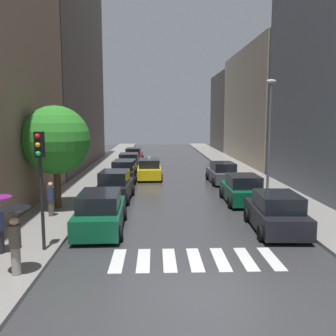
{
  "coord_description": "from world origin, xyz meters",
  "views": [
    {
      "loc": [
        -1.38,
        -9.82,
        4.92
      ],
      "look_at": [
        -0.34,
        20.05,
        0.89
      ],
      "focal_mm": 39.74,
      "sensor_mm": 36.0,
      "label": 1
    }
  ],
  "objects": [
    {
      "name": "parked_car_left_second",
      "position": [
        -3.81,
        12.26,
        0.83
      ],
      "size": [
        2.17,
        4.27,
        1.8
      ],
      "rotation": [
        0.0,
        0.0,
        1.53
      ],
      "color": "black",
      "rests_on": "ground"
    },
    {
      "name": "building_right_mid",
      "position": [
        11.0,
        31.14,
        6.15
      ],
      "size": [
        6.0,
        19.1,
        12.3
      ],
      "primitive_type": "cube",
      "color": "#B2A38C",
      "rests_on": "ground"
    },
    {
      "name": "pedestrian_foreground",
      "position": [
        -5.65,
        1.2,
        1.68
      ],
      "size": [
        1.03,
        1.03,
        2.1
      ],
      "rotation": [
        0.0,
        0.0,
        5.74
      ],
      "color": "gray",
      "rests_on": "sidewalk_left"
    },
    {
      "name": "ground_plane",
      "position": [
        0.0,
        24.0,
        -0.02
      ],
      "size": [
        28.0,
        72.0,
        0.04
      ],
      "primitive_type": "cube",
      "color": "#353538"
    },
    {
      "name": "taxi_midroad",
      "position": [
        -1.86,
        20.2,
        0.76
      ],
      "size": [
        2.12,
        4.41,
        1.81
      ],
      "rotation": [
        0.0,
        0.0,
        1.59
      ],
      "color": "yellow",
      "rests_on": "ground"
    },
    {
      "name": "parked_car_left_third",
      "position": [
        -3.77,
        19.02,
        0.79
      ],
      "size": [
        2.21,
        4.8,
        1.68
      ],
      "rotation": [
        0.0,
        0.0,
        1.52
      ],
      "color": "black",
      "rests_on": "ground"
    },
    {
      "name": "lamp_post_right",
      "position": [
        5.55,
        12.52,
        4.21
      ],
      "size": [
        0.6,
        0.28,
        7.06
      ],
      "color": "#595B60",
      "rests_on": "sidewalk_right"
    },
    {
      "name": "pedestrian_by_kerb",
      "position": [
        -6.48,
        8.14,
        1.03
      ],
      "size": [
        0.36,
        0.36,
        1.68
      ],
      "rotation": [
        0.0,
        0.0,
        1.77
      ],
      "color": "brown",
      "rests_on": "sidewalk_left"
    },
    {
      "name": "building_right_far",
      "position": [
        11.0,
        47.16,
        5.75
      ],
      "size": [
        6.0,
        12.17,
        11.49
      ],
      "primitive_type": "cube",
      "color": "#564C47",
      "rests_on": "ground"
    },
    {
      "name": "sidewalk_left",
      "position": [
        -6.5,
        24.0,
        0.07
      ],
      "size": [
        3.0,
        72.0,
        0.15
      ],
      "primitive_type": "cube",
      "color": "gray",
      "rests_on": "ground"
    },
    {
      "name": "parked_car_right_second",
      "position": [
        3.71,
        11.29,
        0.77
      ],
      "size": [
        2.18,
        4.16,
        1.66
      ],
      "rotation": [
        0.0,
        0.0,
        1.57
      ],
      "color": "#0C4C2D",
      "rests_on": "ground"
    },
    {
      "name": "street_tree_left",
      "position": [
        -6.6,
        9.87,
        3.77
      ],
      "size": [
        3.6,
        3.6,
        5.43
      ],
      "color": "#513823",
      "rests_on": "sidewalk_left"
    },
    {
      "name": "parked_car_left_fifth",
      "position": [
        -3.76,
        31.5,
        0.77
      ],
      "size": [
        2.11,
        4.4,
        1.63
      ],
      "rotation": [
        0.0,
        0.0,
        1.54
      ],
      "color": "maroon",
      "rests_on": "ground"
    },
    {
      "name": "crosswalk_stripes",
      "position": [
        0.0,
        2.6,
        0.01
      ],
      "size": [
        5.85,
        2.2,
        0.01
      ],
      "color": "silver",
      "rests_on": "ground"
    },
    {
      "name": "parked_car_left_nearest",
      "position": [
        -3.8,
        6.18,
        0.81
      ],
      "size": [
        2.23,
        4.84,
        1.74
      ],
      "rotation": [
        0.0,
        0.0,
        1.6
      ],
      "color": "#0C4C2D",
      "rests_on": "ground"
    },
    {
      "name": "sidewalk_right",
      "position": [
        6.5,
        24.0,
        0.07
      ],
      "size": [
        3.0,
        72.0,
        0.15
      ],
      "primitive_type": "cube",
      "color": "gray",
      "rests_on": "ground"
    },
    {
      "name": "parked_car_right_nearest",
      "position": [
        3.9,
        5.8,
        0.8
      ],
      "size": [
        2.33,
        4.43,
        1.7
      ],
      "rotation": [
        0.0,
        0.0,
        1.52
      ],
      "color": "black",
      "rests_on": "ground"
    },
    {
      "name": "parked_car_right_third",
      "position": [
        3.75,
        18.01,
        0.75
      ],
      "size": [
        2.12,
        4.3,
        1.59
      ],
      "rotation": [
        0.0,
        0.0,
        1.6
      ],
      "color": "#474C51",
      "rests_on": "ground"
    },
    {
      "name": "traffic_light_left_corner",
      "position": [
        -5.45,
        3.35,
        3.29
      ],
      "size": [
        0.3,
        0.42,
        4.3
      ],
      "color": "black",
      "rests_on": "sidewalk_left"
    },
    {
      "name": "parked_car_left_fourth",
      "position": [
        -3.88,
        25.44,
        0.76
      ],
      "size": [
        2.18,
        4.4,
        1.61
      ],
      "rotation": [
        0.0,
        0.0,
        1.58
      ],
      "color": "black",
      "rests_on": "ground"
    },
    {
      "name": "building_left_mid",
      "position": [
        -11.0,
        28.47,
        11.62
      ],
      "size": [
        6.0,
        21.27,
        23.25
      ],
      "primitive_type": "cube",
      "color": "#564C47",
      "rests_on": "ground"
    }
  ]
}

